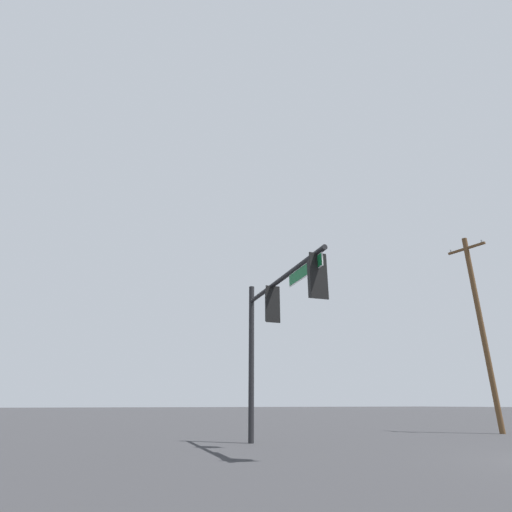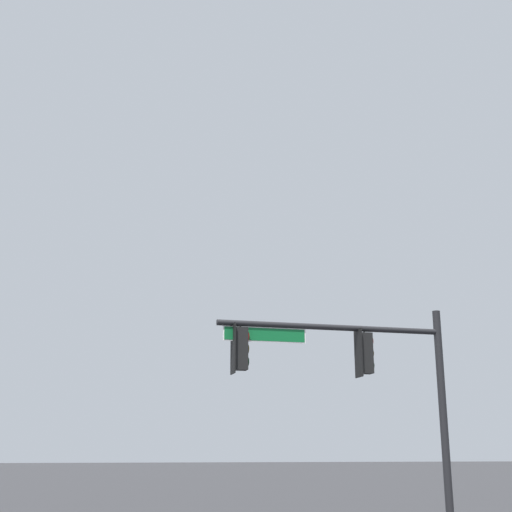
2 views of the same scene
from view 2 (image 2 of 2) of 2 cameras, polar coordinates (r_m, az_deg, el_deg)
signal_pole_near at (r=19.53m, az=7.95°, el=-8.90°), size 6.39×0.97×5.88m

